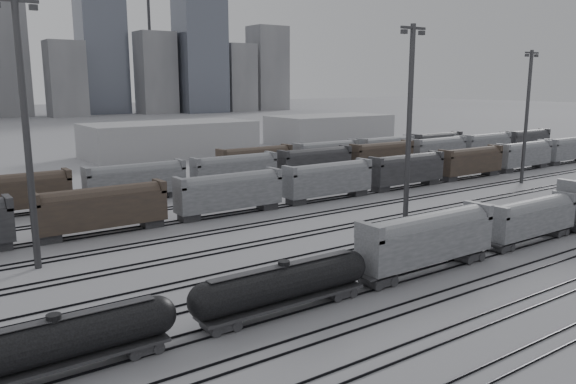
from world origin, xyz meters
TOP-DOWN VIEW (x-y plane):
  - ground at (0.00, 0.00)m, footprint 900.00×900.00m
  - tracks at (0.00, 17.50)m, footprint 220.00×71.50m
  - tank_car_a at (-38.36, 1.00)m, footprint 15.38×2.56m
  - tank_car_b at (-21.68, 1.00)m, footprint 16.02×2.67m
  - hopper_car_a at (-5.48, 1.00)m, footprint 15.46×3.07m
  - hopper_car_b at (11.52, 1.00)m, footprint 13.46×2.67m
  - light_mast_b at (-34.94, 23.27)m, footprint 4.01×0.64m
  - light_mast_c at (4.50, 12.99)m, footprint 3.84×0.61m
  - light_mast_d at (44.88, 23.28)m, footprint 3.66×0.58m
  - bg_string_near at (8.00, 32.00)m, footprint 151.00×3.00m
  - bg_string_mid at (18.00, 48.00)m, footprint 151.00×3.00m
  - bg_string_far at (35.50, 56.00)m, footprint 66.00×3.00m
  - warehouse_mid at (10.00, 95.00)m, footprint 40.00×18.00m
  - warehouse_right at (60.00, 95.00)m, footprint 35.00×18.00m
  - skyline at (10.84, 280.00)m, footprint 316.00×22.40m
  - crane_right at (91.26, 305.00)m, footprint 42.00×1.80m

SIDE VIEW (x-z plane):
  - ground at x=0.00m, z-range 0.00..0.00m
  - tracks at x=0.00m, z-range 0.00..0.16m
  - tank_car_a at x=-38.36m, z-range 0.30..4.10m
  - tank_car_b at x=-21.68m, z-range 0.31..4.27m
  - bg_string_far at x=35.50m, z-range 0.00..5.60m
  - bg_string_near at x=8.00m, z-range 0.00..5.60m
  - bg_string_mid at x=18.00m, z-range 0.00..5.60m
  - hopper_car_b at x=11.52m, z-range 0.57..5.38m
  - hopper_car_a at x=-5.48m, z-range 0.65..6.18m
  - warehouse_mid at x=10.00m, z-range 0.00..8.00m
  - warehouse_right at x=60.00m, z-range 0.00..8.00m
  - light_mast_d at x=44.88m, z-range 0.70..23.55m
  - light_mast_c at x=4.50m, z-range 0.73..24.75m
  - light_mast_b at x=-34.94m, z-range 0.76..25.84m
  - skyline at x=10.84m, z-range -12.77..82.23m
  - crane_right at x=91.26m, z-range 7.39..107.39m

